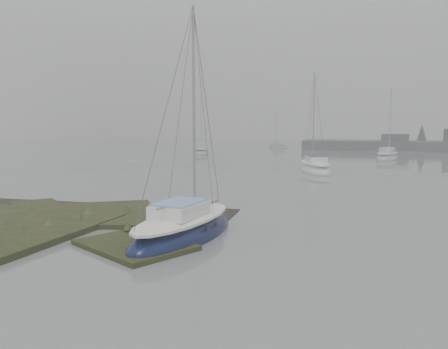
# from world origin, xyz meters

# --- Properties ---
(ground) EXTENTS (160.00, 160.00, 0.00)m
(ground) POSITION_xyz_m (0.00, 30.00, 0.00)
(ground) COLOR slate
(ground) RESTS_ON ground
(sailboat_main) EXTENTS (2.46, 6.11, 8.42)m
(sailboat_main) POSITION_xyz_m (1.50, 0.99, 0.26)
(sailboat_main) COLOR #0B1234
(sailboat_main) RESTS_ON ground
(sailboat_white) EXTENTS (4.22, 6.60, 8.86)m
(sailboat_white) POSITION_xyz_m (2.76, 23.97, 0.27)
(sailboat_white) COLOR white
(sailboat_white) RESTS_ON ground
(sailboat_far_a) EXTENTS (4.25, 6.49, 8.73)m
(sailboat_far_a) POSITION_xyz_m (-14.99, 42.50, 0.27)
(sailboat_far_a) COLOR #A9ADB2
(sailboat_far_a) RESTS_ON ground
(sailboat_far_b) EXTENTS (3.32, 6.48, 8.73)m
(sailboat_far_b) POSITION_xyz_m (8.61, 40.22, 0.27)
(sailboat_far_b) COLOR #A7ABB1
(sailboat_far_b) RESTS_ON ground
(sailboat_far_c) EXTENTS (5.04, 4.85, 7.43)m
(sailboat_far_c) POSITION_xyz_m (-8.56, 61.49, 0.23)
(sailboat_far_c) COLOR #9EA2A7
(sailboat_far_c) RESTS_ON ground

